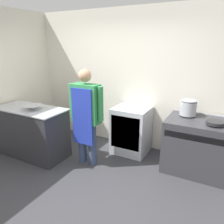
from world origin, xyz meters
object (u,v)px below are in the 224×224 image
mixing_bowl (33,107)px  stock_pot (188,107)px  stove (198,146)px  person_cook (86,112)px  saute_pan (215,123)px  fridge_unit (131,130)px

mixing_bowl → stock_pot: 2.67m
mixing_bowl → stock_pot: bearing=23.1°
stove → mixing_bowl: 2.89m
person_cook → saute_pan: size_ratio=6.30×
stove → person_cook: 1.93m
fridge_unit → stock_pot: size_ratio=3.29×
mixing_bowl → stock_pot: stock_pot is taller
mixing_bowl → stove: bearing=18.7°
saute_pan → person_cook: bearing=-164.4°
stove → saute_pan: saute_pan is taller
stove → mixing_bowl: mixing_bowl is taller
stove → saute_pan: (0.21, -0.13, 0.48)m
fridge_unit → stock_pot: 1.16m
fridge_unit → stock_pot: bearing=1.8°
mixing_bowl → stock_pot: size_ratio=1.25×
stove → stock_pot: (-0.23, 0.13, 0.59)m
fridge_unit → stock_pot: stock_pot is taller
person_cook → stove: bearing=21.2°
person_cook → fridge_unit: bearing=57.2°
stove → fridge_unit: stove is taller
person_cook → mixing_bowl: size_ratio=4.89×
fridge_unit → mixing_bowl: (-1.46, -1.02, 0.52)m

